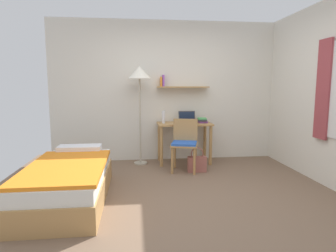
% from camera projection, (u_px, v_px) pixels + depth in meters
% --- Properties ---
extents(ground_plane, '(5.28, 5.28, 0.00)m').
position_uv_depth(ground_plane, '(188.00, 198.00, 3.66)').
color(ground_plane, brown).
extents(wall_back, '(4.40, 0.27, 2.60)m').
position_uv_depth(wall_back, '(170.00, 91.00, 5.47)').
color(wall_back, silver).
rests_on(wall_back, ground_plane).
extents(bed, '(0.89, 1.85, 0.54)m').
position_uv_depth(bed, '(70.00, 181.00, 3.56)').
color(bed, '#B2844C').
rests_on(bed, ground_plane).
extents(desk, '(0.97, 0.53, 0.74)m').
position_uv_depth(desk, '(184.00, 131.00, 5.28)').
color(desk, '#B2844C').
rests_on(desk, ground_plane).
extents(desk_chair, '(0.52, 0.50, 0.85)m').
position_uv_depth(desk_chair, '(185.00, 142.00, 4.80)').
color(desk_chair, '#B2844C').
rests_on(desk_chair, ground_plane).
extents(standing_lamp, '(0.41, 0.41, 1.75)m').
position_uv_depth(standing_lamp, '(140.00, 78.00, 5.07)').
color(standing_lamp, '#B2A893').
rests_on(standing_lamp, ground_plane).
extents(laptop, '(0.32, 0.21, 0.20)m').
position_uv_depth(laptop, '(187.00, 119.00, 5.35)').
color(laptop, '#2D2D33').
rests_on(laptop, desk).
extents(water_bottle, '(0.06, 0.06, 0.23)m').
position_uv_depth(water_bottle, '(164.00, 117.00, 5.20)').
color(water_bottle, silver).
rests_on(water_bottle, desk).
extents(book_stack, '(0.18, 0.25, 0.08)m').
position_uv_depth(book_stack, '(202.00, 120.00, 5.31)').
color(book_stack, purple).
rests_on(book_stack, desk).
extents(handbag, '(0.30, 0.11, 0.41)m').
position_uv_depth(handbag, '(197.00, 163.00, 4.75)').
color(handbag, '#99564C').
rests_on(handbag, ground_plane).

